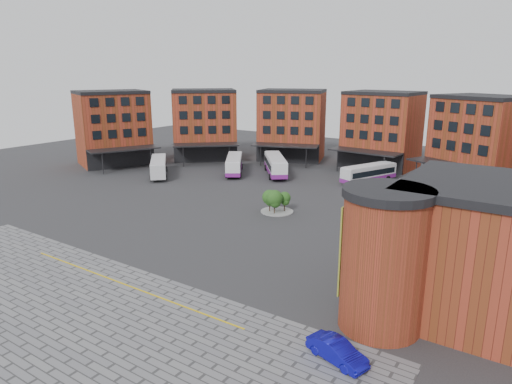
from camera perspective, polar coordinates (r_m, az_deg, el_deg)
The scene contains 13 objects.
ground at distance 53.34m, azimuth -5.95°, elevation -5.34°, with size 160.00×160.00×0.00m, color #28282B.
paving_zone at distance 39.00m, azimuth -25.27°, elevation -14.81°, with size 50.00×22.00×0.02m, color slate.
yellow_line at distance 42.94m, azimuth -16.04°, elevation -11.05°, with size 26.00×0.15×0.02m, color gold.
main_building at distance 85.74m, azimuth 7.99°, elevation 7.32°, with size 94.14×42.48×14.60m.
east_building at distance 37.75m, azimuth 26.36°, elevation -7.06°, with size 17.40×15.40×10.60m.
tree_island at distance 60.52m, azimuth 2.40°, elevation -0.96°, with size 4.40×4.40×3.27m.
bus_a at distance 83.64m, azimuth -12.08°, elevation 3.22°, with size 9.64×9.81×3.17m.
bus_b at distance 84.07m, azimuth -2.75°, elevation 3.50°, with size 8.49×10.88×3.20m.
bus_c at distance 82.78m, azimuth 2.45°, elevation 3.42°, with size 9.81×11.36×3.45m.
bus_d at distance 79.31m, azimuth 13.91°, elevation 2.32°, with size 6.58×10.96×3.06m.
bus_e at distance 70.65m, azimuth 18.95°, elevation 0.39°, with size 7.92×10.30×3.01m.
bus_f at distance 62.69m, azimuth 23.52°, elevation -1.66°, with size 7.02×12.22×3.40m.
blue_car at distance 31.97m, azimuth 10.09°, elevation -18.97°, with size 1.51×4.34×1.43m, color #0C0B93.
Camera 1 is at (32.27, -38.26, 18.45)m, focal length 32.00 mm.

